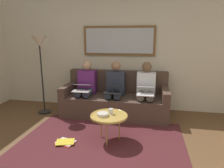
% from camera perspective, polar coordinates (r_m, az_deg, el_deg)
% --- Properties ---
extents(wall_rear, '(6.00, 0.12, 2.60)m').
position_cam_1_polar(wall_rear, '(4.68, 2.12, 9.06)').
color(wall_rear, beige).
rests_on(wall_rear, ground_plane).
extents(area_rug, '(2.60, 1.80, 0.01)m').
position_cam_1_polar(area_rug, '(3.37, -2.86, -15.79)').
color(area_rug, '#4C1E23').
rests_on(area_rug, ground_plane).
extents(couch, '(2.20, 0.90, 0.90)m').
position_cam_1_polar(couch, '(4.39, 1.04, -4.37)').
color(couch, '#4C382D').
rests_on(couch, ground_plane).
extents(framed_mirror, '(1.60, 0.05, 0.64)m').
position_cam_1_polar(framed_mirror, '(4.57, 1.96, 12.11)').
color(framed_mirror, brown).
extents(coffee_table, '(0.59, 0.59, 0.44)m').
position_cam_1_polar(coffee_table, '(3.21, -0.84, -9.05)').
color(coffee_table, tan).
rests_on(coffee_table, ground_plane).
extents(cup, '(0.07, 0.07, 0.09)m').
position_cam_1_polar(cup, '(3.23, -0.31, -7.75)').
color(cup, silver).
rests_on(cup, coffee_table).
extents(bowl, '(0.18, 0.18, 0.05)m').
position_cam_1_polar(bowl, '(3.17, -2.67, -8.58)').
color(bowl, beige).
rests_on(bowl, coffee_table).
extents(person_left, '(0.38, 0.58, 1.14)m').
position_cam_1_polar(person_left, '(4.18, 9.56, -1.20)').
color(person_left, silver).
rests_on(person_left, couch).
extents(laptop_white, '(0.32, 0.36, 0.15)m').
position_cam_1_polar(laptop_white, '(3.94, 9.47, -1.73)').
color(laptop_white, white).
extents(person_middle, '(0.38, 0.58, 1.14)m').
position_cam_1_polar(person_middle, '(4.25, 0.89, -0.81)').
color(person_middle, '#2D3342').
rests_on(person_middle, couch).
extents(laptop_black, '(0.33, 0.32, 0.14)m').
position_cam_1_polar(laptop_black, '(4.00, 0.26, -1.43)').
color(laptop_black, black).
extents(person_right, '(0.38, 0.58, 1.14)m').
position_cam_1_polar(person_right, '(4.40, -7.34, -0.42)').
color(person_right, '#66236B').
rests_on(person_right, couch).
extents(laptop_silver, '(0.36, 0.33, 0.14)m').
position_cam_1_polar(laptop_silver, '(4.17, -8.41, -1.00)').
color(laptop_silver, silver).
extents(magazine_stack, '(0.32, 0.28, 0.03)m').
position_cam_1_polar(magazine_stack, '(3.38, -13.04, -15.73)').
color(magazine_stack, red).
rests_on(magazine_stack, ground_plane).
extents(standing_lamp, '(0.32, 0.32, 1.66)m').
position_cam_1_polar(standing_lamp, '(4.48, -19.71, 9.05)').
color(standing_lamp, black).
rests_on(standing_lamp, ground_plane).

